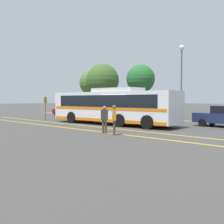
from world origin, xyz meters
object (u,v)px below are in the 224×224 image
object	(u,v)px
bus_stop_sign	(45,106)
tree_3	(103,80)
transit_bus	(112,106)
pedestrian_1	(114,118)
street_lamp	(182,67)
parked_car_2	(152,115)
tree_0	(92,83)
parked_car_1	(100,112)
pedestrian_0	(104,118)
parked_car_0	(68,111)
tree_1	(141,79)

from	to	relation	value
bus_stop_sign	tree_3	distance (m)	11.58
transit_bus	pedestrian_1	size ratio (longest dim) A/B	6.85
pedestrian_1	bus_stop_sign	xyz separation A→B (m)	(-11.40, 2.71, 0.49)
street_lamp	parked_car_2	bearing A→B (deg)	-109.12
tree_3	tree_0	bearing A→B (deg)	154.29
tree_3	parked_car_1	bearing A→B (deg)	-47.48
transit_bus	street_lamp	xyz separation A→B (m)	(2.25, 7.57, 3.71)
bus_stop_sign	parked_car_2	bearing A→B (deg)	-56.53
pedestrian_0	parked_car_2	bearing A→B (deg)	-110.57
parked_car_0	pedestrian_1	distance (m)	17.83
parked_car_2	tree_0	bearing A→B (deg)	-109.21
parked_car_1	tree_1	distance (m)	6.32
bus_stop_sign	tree_1	world-z (taller)	tree_1
pedestrian_1	tree_3	xyz separation A→B (m)	(-14.36, 13.46, 3.62)
parked_car_1	tree_0	distance (m)	11.24
parked_car_2	tree_1	bearing A→B (deg)	-130.03
transit_bus	pedestrian_1	bearing A→B (deg)	-140.00
pedestrian_1	tree_3	distance (m)	20.01
pedestrian_0	transit_bus	bearing A→B (deg)	-87.76
parked_car_0	pedestrian_1	size ratio (longest dim) A/B	2.35
street_lamp	tree_3	xyz separation A→B (m)	(-12.16, 1.26, -0.64)
parked_car_2	tree_3	world-z (taller)	tree_3
transit_bus	pedestrian_1	distance (m)	6.44
transit_bus	parked_car_1	world-z (taller)	transit_bus
parked_car_0	bus_stop_sign	size ratio (longest dim) A/B	1.75
parked_car_2	transit_bus	bearing A→B (deg)	-10.06
tree_1	parked_car_1	bearing A→B (deg)	-114.27
parked_car_2	street_lamp	distance (m)	5.79
transit_bus	street_lamp	distance (m)	8.73
pedestrian_1	tree_1	xyz separation A→B (m)	(-8.16, 13.55, 3.47)
parked_car_1	tree_3	size ratio (longest dim) A/B	0.71
parked_car_0	tree_1	world-z (taller)	tree_1
tree_0	tree_1	world-z (taller)	tree_0
pedestrian_0	tree_0	size ratio (longest dim) A/B	0.26
bus_stop_sign	tree_1	xyz separation A→B (m)	(3.24, 10.84, 2.98)
parked_car_0	tree_0	bearing A→B (deg)	20.18
parked_car_1	street_lamp	size ratio (longest dim) A/B	0.65
street_lamp	tree_1	size ratio (longest dim) A/B	1.20
pedestrian_0	bus_stop_sign	distance (m)	10.63
street_lamp	tree_1	xyz separation A→B (m)	(-5.97, 1.35, -0.79)
parked_car_1	pedestrian_0	distance (m)	12.63
parked_car_1	transit_bus	bearing A→B (deg)	48.92
parked_car_0	bus_stop_sign	world-z (taller)	bus_stop_sign
pedestrian_1	tree_0	size ratio (longest dim) A/B	0.27
transit_bus	tree_0	xyz separation A→B (m)	(-14.08, 10.84, 3.02)
transit_bus	pedestrian_0	bearing A→B (deg)	-146.09
parked_car_0	bus_stop_sign	distance (m)	7.31
bus_stop_sign	tree_3	bearing A→B (deg)	11.51
bus_stop_sign	street_lamp	world-z (taller)	street_lamp
parked_car_0	street_lamp	distance (m)	14.59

